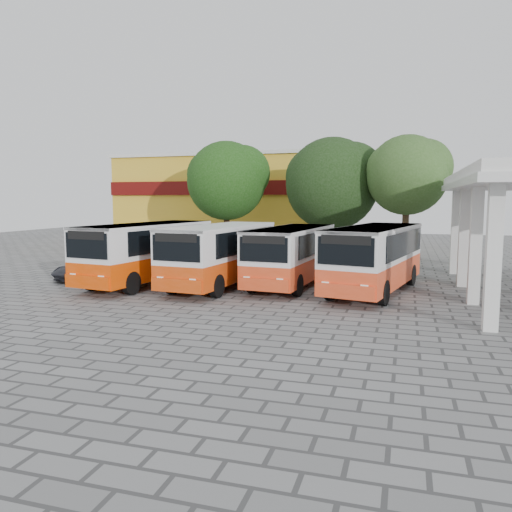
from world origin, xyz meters
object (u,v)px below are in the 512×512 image
(bus_far_right, at_px, (375,254))
(parked_car, at_px, (90,269))
(bus_far_left, at_px, (147,249))
(bus_centre_right, at_px, (292,252))
(bus_centre_left, at_px, (221,251))

(bus_far_right, bearing_deg, parked_car, -166.28)
(bus_far_left, distance_m, parked_car, 3.84)
(bus_centre_right, height_order, parked_car, bus_centre_right)
(bus_far_left, relative_size, bus_far_right, 0.99)
(bus_far_right, bearing_deg, bus_centre_left, -163.88)
(bus_far_left, xyz_separation_m, bus_far_right, (11.01, 0.89, -0.01))
(bus_centre_left, distance_m, bus_centre_right, 3.46)
(bus_centre_left, height_order, bus_centre_right, bus_centre_left)
(bus_centre_right, bearing_deg, bus_far_left, -162.98)
(bus_centre_right, xyz_separation_m, parked_car, (-10.66, -1.12, -1.09))
(parked_car, bearing_deg, bus_far_right, 24.75)
(bus_far_right, bearing_deg, bus_far_left, -163.55)
(bus_far_left, xyz_separation_m, bus_centre_right, (7.03, 1.53, -0.09))
(bus_centre_left, distance_m, parked_car, 7.50)
(bus_centre_left, bearing_deg, bus_centre_right, 25.45)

